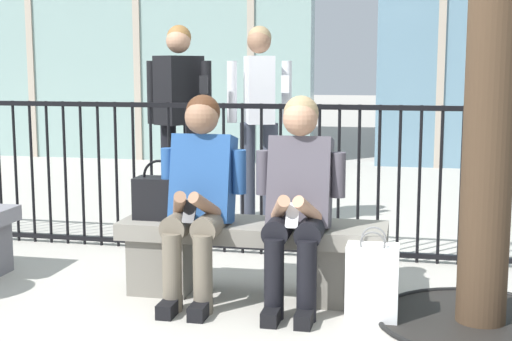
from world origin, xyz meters
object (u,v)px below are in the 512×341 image
stone_bench (253,251)px  handbag_on_bench (160,197)px  seated_person_companion (298,195)px  seated_person_with_phone (199,191)px  bystander_further_back (259,111)px  shopping_bag (372,282)px  bystander_at_railing (179,112)px

stone_bench → handbag_on_bench: size_ratio=4.38×
seated_person_companion → seated_person_with_phone: bearing=180.0°
seated_person_companion → bystander_further_back: size_ratio=0.71×
handbag_on_bench → bystander_further_back: (0.24, 1.84, 0.42)m
stone_bench → bystander_further_back: size_ratio=0.94×
handbag_on_bench → bystander_further_back: bystander_further_back is taller
seated_person_with_phone → shopping_bag: bearing=-9.5°
handbag_on_bench → stone_bench: bearing=1.0°
seated_person_with_phone → bystander_further_back: bearing=91.4°
stone_bench → seated_person_companion: size_ratio=1.32×
seated_person_with_phone → bystander_at_railing: bystander_at_railing is taller
bystander_at_railing → bystander_further_back: (0.62, 0.25, 0.00)m
bystander_at_railing → seated_person_with_phone: bearing=-68.6°
seated_person_companion → bystander_at_railing: (-1.25, 1.71, 0.35)m
stone_bench → shopping_bag: size_ratio=3.12×
bystander_at_railing → bystander_further_back: size_ratio=1.00×
seated_person_with_phone → bystander_at_railing: 1.87m
stone_bench → handbag_on_bench: (-0.58, -0.01, 0.31)m
stone_bench → bystander_further_back: (-0.34, 1.83, 0.73)m
seated_person_companion → bystander_further_back: bearing=107.9°
bystander_further_back → bystander_at_railing: bearing=-157.9°
seated_person_with_phone → bystander_further_back: size_ratio=0.71×
handbag_on_bench → seated_person_with_phone: bearing=-22.4°
bystander_at_railing → bystander_further_back: same height
bystander_at_railing → bystander_further_back: 0.67m
seated_person_companion → bystander_at_railing: bearing=126.3°
bystander_further_back → seated_person_with_phone: bearing=-88.6°
stone_bench → bystander_at_railing: 1.99m
seated_person_companion → bystander_further_back: bystander_further_back is taller
bystander_further_back → shopping_bag: bearing=-63.3°
seated_person_with_phone → shopping_bag: 1.12m
bystander_further_back → handbag_on_bench: bearing=-97.4°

